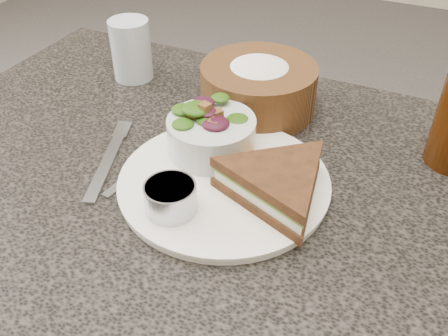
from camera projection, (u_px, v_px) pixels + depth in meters
dinner_plate at (224, 183)px, 0.65m from camera, size 0.27×0.27×0.01m
sandwich at (278, 184)px, 0.60m from camera, size 0.22×0.22×0.05m
salad_bowl at (211, 130)px, 0.68m from camera, size 0.14×0.14×0.07m
dressing_ramekin at (171, 198)px, 0.59m from camera, size 0.07×0.07×0.04m
orange_wedge at (268, 157)px, 0.66m from camera, size 0.10×0.10×0.03m
fork at (107, 163)px, 0.69m from camera, size 0.07×0.16×0.00m
knife at (151, 160)px, 0.70m from camera, size 0.04×0.18×0.00m
bread_basket at (259, 80)px, 0.78m from camera, size 0.22×0.22×0.10m
water_glass at (131, 50)px, 0.86m from camera, size 0.07×0.07×0.10m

